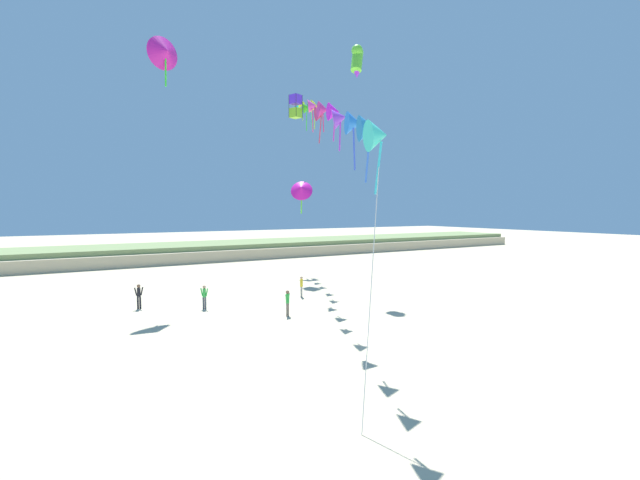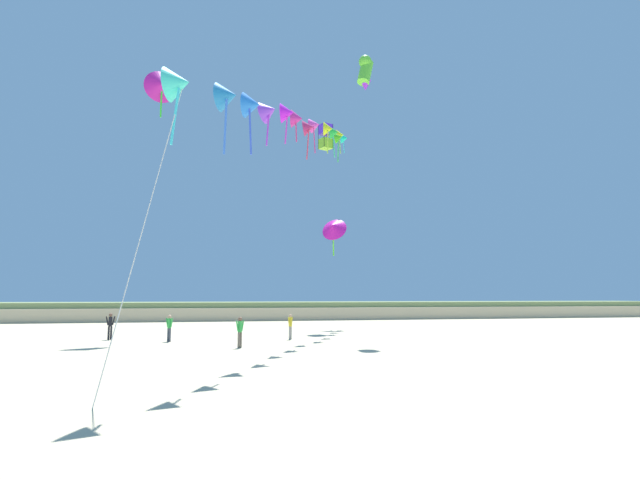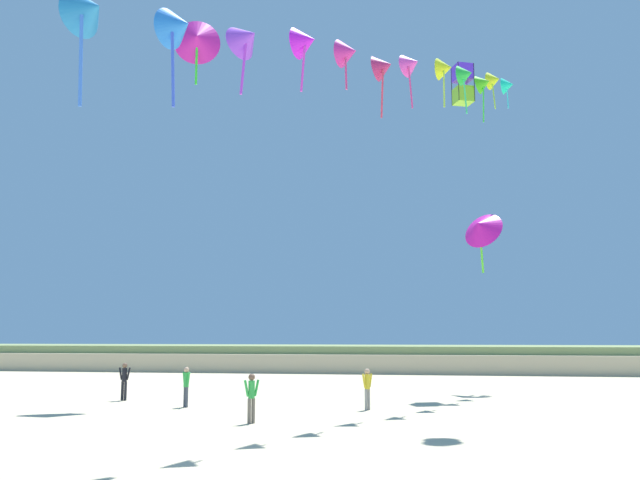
% 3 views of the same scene
% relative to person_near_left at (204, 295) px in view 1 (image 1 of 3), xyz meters
% --- Properties ---
extents(ground_plane, '(240.00, 240.00, 0.00)m').
position_rel_person_near_left_xyz_m(ground_plane, '(7.57, -11.84, -0.98)').
color(ground_plane, beige).
extents(dune_ridge, '(120.00, 12.83, 2.15)m').
position_rel_person_near_left_xyz_m(dune_ridge, '(7.57, 32.09, 0.09)').
color(dune_ridge, '#BFAE8B').
rests_on(dune_ridge, ground).
extents(person_near_left, '(0.50, 0.45, 1.70)m').
position_rel_person_near_left_xyz_m(person_near_left, '(0.00, 0.00, 0.00)').
color(person_near_left, '#474C56').
rests_on(person_near_left, ground).
extents(person_near_right, '(0.62, 0.24, 1.76)m').
position_rel_person_near_left_xyz_m(person_near_right, '(-3.97, 2.38, 0.03)').
color(person_near_right, black).
rests_on(person_near_right, ground).
extents(person_mid_center, '(0.51, 0.45, 1.72)m').
position_rel_person_near_left_xyz_m(person_mid_center, '(4.18, -4.74, 0.01)').
color(person_mid_center, '#726656').
rests_on(person_mid_center, ground).
extents(person_far_left, '(0.43, 0.51, 1.69)m').
position_rel_person_near_left_xyz_m(person_far_left, '(7.82, 0.21, -0.01)').
color(person_far_left, gray).
rests_on(person_far_left, ground).
extents(kite_banner_string, '(16.72, 35.74, 19.97)m').
position_rel_person_near_left_xyz_m(kite_banner_string, '(8.81, -1.03, 13.55)').
color(kite_banner_string, '#3DE2CA').
extents(large_kite_low_lead, '(2.62, 1.62, 3.74)m').
position_rel_person_near_left_xyz_m(large_kite_low_lead, '(-1.44, 4.14, 17.65)').
color(large_kite_low_lead, '#CA1D9C').
extents(large_kite_mid_trail, '(1.73, 1.67, 2.72)m').
position_rel_person_near_left_xyz_m(large_kite_mid_trail, '(13.44, 0.70, 18.63)').
color(large_kite_mid_trail, '#5ED233').
extents(large_kite_high_solo, '(1.32, 1.32, 2.33)m').
position_rel_person_near_left_xyz_m(large_kite_high_solo, '(12.64, 10.57, 16.70)').
color(large_kite_high_solo, '#81CA2A').
extents(large_kite_outer_drift, '(2.93, 2.76, 3.85)m').
position_rel_person_near_left_xyz_m(large_kite_outer_drift, '(13.42, 10.82, 8.22)').
color(large_kite_outer_drift, '#D819A6').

